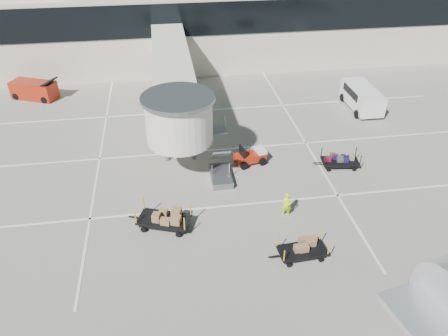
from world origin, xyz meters
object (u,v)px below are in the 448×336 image
at_px(box_cart_far, 163,220).
at_px(ground_worker, 287,205).
at_px(box_cart_near, 303,251).
at_px(belt_loader, 34,90).
at_px(baggage_tug, 251,157).
at_px(minivan, 361,96).
at_px(suitcase_cart, 340,161).

relative_size(box_cart_far, ground_worker, 2.25).
distance_m(box_cart_near, belt_loader, 30.71).
bearing_deg(belt_loader, box_cart_near, -28.08).
distance_m(baggage_tug, belt_loader, 23.01).
bearing_deg(box_cart_far, belt_loader, 139.28).
height_order(box_cart_far, ground_worker, ground_worker).
distance_m(box_cart_near, minivan, 20.58).
distance_m(suitcase_cart, belt_loader, 28.95).
distance_m(suitcase_cart, box_cart_far, 13.67).
relative_size(ground_worker, minivan, 0.32).
relative_size(suitcase_cart, belt_loader, 0.69).
xyz_separation_m(suitcase_cart, belt_loader, (-24.27, 15.78, 0.36)).
xyz_separation_m(box_cart_near, box_cart_far, (-7.49, 3.64, 0.08)).
relative_size(box_cart_near, minivan, 0.62).
bearing_deg(box_cart_far, box_cart_near, -5.81).
xyz_separation_m(box_cart_far, belt_loader, (-11.45, 20.52, 0.27)).
height_order(ground_worker, minivan, minivan).
height_order(baggage_tug, minivan, minivan).
relative_size(baggage_tug, belt_loader, 0.51).
height_order(suitcase_cart, minivan, minivan).
relative_size(box_cart_far, minivan, 0.73).
bearing_deg(baggage_tug, suitcase_cart, -26.94).
bearing_deg(suitcase_cart, baggage_tug, 173.66).
relative_size(baggage_tug, suitcase_cart, 0.74).
distance_m(suitcase_cart, box_cart_near, 9.93).
height_order(box_cart_near, box_cart_far, box_cart_far).
bearing_deg(box_cart_near, belt_loader, 124.51).
relative_size(suitcase_cart, box_cart_near, 1.01).
height_order(baggage_tug, box_cart_far, box_cart_far).
bearing_deg(box_cart_near, box_cart_far, 150.49).
height_order(suitcase_cart, box_cart_near, suitcase_cart).
relative_size(suitcase_cart, box_cart_far, 0.86).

